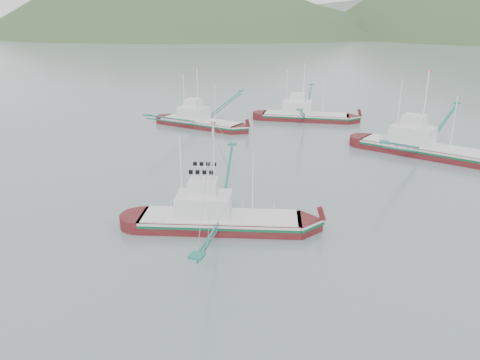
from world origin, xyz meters
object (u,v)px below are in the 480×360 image
(bg_boat_right, at_px, (424,138))
(main_boat, at_px, (218,208))
(bg_boat_far, at_px, (304,111))
(bg_boat_left, at_px, (200,116))

(bg_boat_right, bearing_deg, main_boat, -101.31)
(main_boat, height_order, bg_boat_far, bg_boat_far)
(main_boat, distance_m, bg_boat_far, 44.43)
(main_boat, distance_m, bg_boat_left, 37.89)
(bg_boat_right, relative_size, bg_boat_left, 1.11)
(bg_boat_far, bearing_deg, bg_boat_left, -152.00)
(bg_boat_left, bearing_deg, bg_boat_far, 47.01)
(bg_boat_far, distance_m, bg_boat_left, 17.93)
(bg_boat_right, height_order, bg_boat_left, bg_boat_right)
(bg_boat_right, bearing_deg, bg_boat_left, -170.56)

